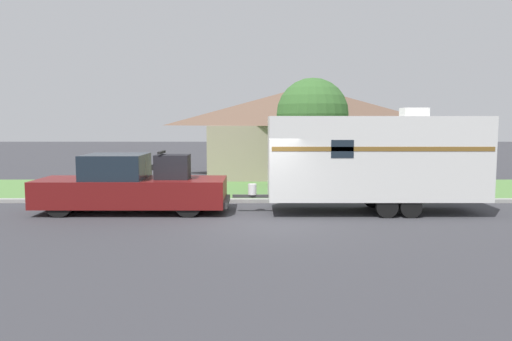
% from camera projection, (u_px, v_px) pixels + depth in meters
% --- Properties ---
extents(ground_plane, '(120.00, 120.00, 0.00)m').
position_uv_depth(ground_plane, '(259.00, 223.00, 14.91)').
color(ground_plane, '#38383D').
extents(curb_strip, '(80.00, 0.30, 0.14)m').
position_uv_depth(curb_strip, '(258.00, 201.00, 18.64)').
color(curb_strip, '#999993').
rests_on(curb_strip, ground_plane).
extents(lawn_strip, '(80.00, 7.00, 0.03)m').
position_uv_depth(lawn_strip, '(258.00, 189.00, 22.27)').
color(lawn_strip, '#568442').
rests_on(lawn_strip, ground_plane).
extents(house_across_street, '(11.34, 6.68, 4.97)m').
position_uv_depth(house_across_street, '(306.00, 129.00, 27.74)').
color(house_across_street, gray).
rests_on(house_across_street, ground_plane).
extents(pickup_truck, '(6.32, 2.08, 2.05)m').
position_uv_depth(pickup_truck, '(131.00, 186.00, 16.59)').
color(pickup_truck, black).
rests_on(pickup_truck, ground_plane).
extents(travel_trailer, '(8.23, 2.25, 3.47)m').
position_uv_depth(travel_trailer, '(374.00, 158.00, 16.51)').
color(travel_trailer, black).
rests_on(travel_trailer, ground_plane).
extents(mailbox, '(0.48, 0.20, 1.36)m').
position_uv_depth(mailbox, '(150.00, 173.00, 19.37)').
color(mailbox, brown).
rests_on(mailbox, ground_plane).
extents(tree_in_yard, '(3.11, 3.11, 4.90)m').
position_uv_depth(tree_in_yard, '(312.00, 114.00, 21.63)').
color(tree_in_yard, brown).
rests_on(tree_in_yard, ground_plane).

